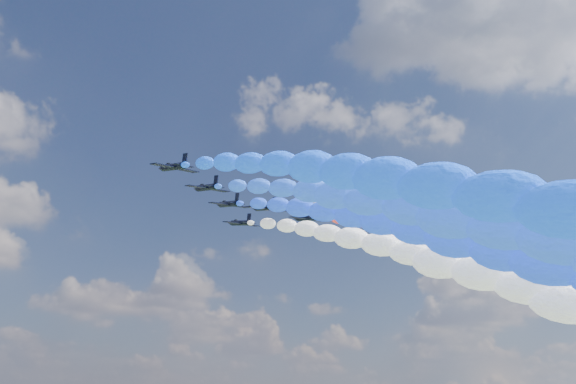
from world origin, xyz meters
TOP-DOWN VIEW (x-y plane):
  - jet_0 at (-28.35, -4.55)m, footprint 8.67×11.49m
  - trail_0 at (-28.35, -54.34)m, footprint 6.54×97.15m
  - jet_1 at (-18.01, 3.63)m, footprint 8.31×11.23m
  - trail_1 at (-18.01, -46.16)m, footprint 6.54×97.15m
  - jet_2 at (-8.91, 11.83)m, footprint 8.65×11.47m
  - trail_2 at (-8.91, -37.96)m, footprint 6.54×97.15m
  - jet_3 at (-1.30, 10.39)m, footprint 8.59×11.43m
  - trail_3 at (-1.30, -39.39)m, footprint 6.54×97.15m
  - jet_4 at (1.12, 24.70)m, footprint 8.04×11.03m
  - trail_4 at (1.12, -25.09)m, footprint 6.54×97.15m
  - jet_5 at (10.70, 13.06)m, footprint 8.73×11.53m
  - trail_5 at (10.70, -36.72)m, footprint 6.54×97.15m
  - jet_6 at (17.99, 5.07)m, footprint 8.54×11.39m
  - trail_6 at (17.99, -44.72)m, footprint 6.54×97.15m
  - jet_7 at (29.86, -6.66)m, footprint 8.34×11.25m

SIDE VIEW (x-z plane):
  - trail_0 at x=-28.35m, z-range 74.71..112.18m
  - trail_1 at x=-18.01m, z-range 74.71..112.18m
  - trail_2 at x=-8.91m, z-range 74.71..112.18m
  - trail_3 at x=-1.30m, z-range 74.71..112.18m
  - trail_4 at x=1.12m, z-range 74.71..112.18m
  - trail_5 at x=10.70m, z-range 74.71..112.18m
  - trail_6 at x=17.99m, z-range 74.71..112.18m
  - jet_0 at x=-28.35m, z-range 107.59..111.93m
  - jet_1 at x=-18.01m, z-range 107.59..111.93m
  - jet_2 at x=-8.91m, z-range 107.59..111.93m
  - jet_3 at x=-1.30m, z-range 107.59..111.93m
  - jet_4 at x=1.12m, z-range 107.59..111.93m
  - jet_5 at x=10.70m, z-range 107.59..111.93m
  - jet_6 at x=17.99m, z-range 107.59..111.93m
  - jet_7 at x=29.86m, z-range 107.59..111.93m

